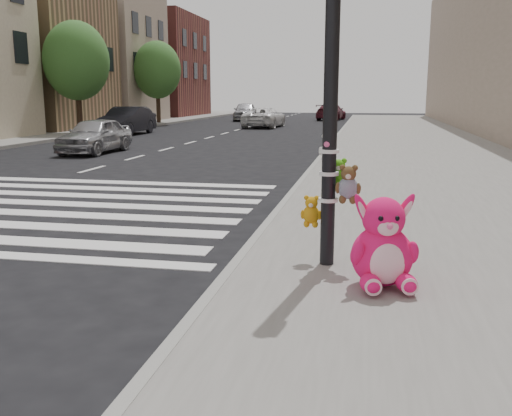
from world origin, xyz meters
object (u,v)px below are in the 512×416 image
(signal_pole, at_px, (332,120))
(car_dark_far, at_px, (127,121))
(car_silver_far, at_px, (95,135))
(pink_bunny, at_px, (383,249))
(red_teddy, at_px, (398,257))
(car_white_near, at_px, (264,117))

(signal_pole, bearing_deg, car_dark_far, 118.98)
(car_silver_far, bearing_deg, car_dark_far, 107.41)
(car_silver_far, bearing_deg, pink_bunny, -52.83)
(red_teddy, relative_size, car_dark_far, 0.04)
(red_teddy, relative_size, car_silver_far, 0.05)
(signal_pole, bearing_deg, red_teddy, 7.26)
(red_teddy, height_order, car_white_near, car_white_near)
(signal_pole, height_order, car_white_near, signal_pole)
(pink_bunny, bearing_deg, red_teddy, 62.84)
(signal_pole, distance_m, car_silver_far, 15.45)
(pink_bunny, relative_size, car_silver_far, 0.27)
(red_teddy, height_order, car_dark_far, car_dark_far)
(car_silver_far, bearing_deg, red_teddy, -50.54)
(red_teddy, bearing_deg, signal_pole, 177.32)
(signal_pole, relative_size, red_teddy, 20.75)
(signal_pole, relative_size, pink_bunny, 4.09)
(signal_pole, bearing_deg, car_silver_far, 126.30)
(red_teddy, distance_m, car_silver_far, 15.81)
(pink_bunny, height_order, car_silver_far, car_silver_far)
(red_teddy, height_order, car_silver_far, car_silver_far)
(car_silver_far, relative_size, car_dark_far, 0.85)
(signal_pole, relative_size, car_dark_far, 0.93)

